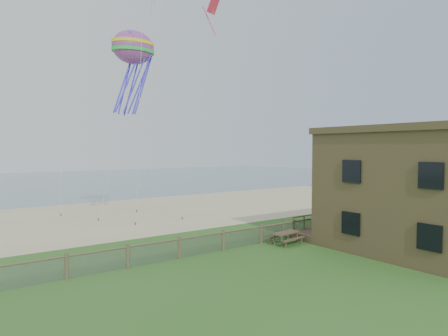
# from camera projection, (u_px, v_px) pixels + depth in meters

# --- Properties ---
(ground) EXTENTS (160.00, 160.00, 0.00)m
(ground) POSITION_uv_depth(u_px,v_px,m) (297.00, 276.00, 19.00)
(ground) COLOR #2F5A1F
(ground) RESTS_ON ground
(sand_beach) EXTENTS (72.00, 20.00, 0.02)m
(sand_beach) POSITION_uv_depth(u_px,v_px,m) (121.00, 215.00, 36.76)
(sand_beach) COLOR tan
(sand_beach) RESTS_ON ground
(ocean) EXTENTS (160.00, 68.00, 0.02)m
(ocean) POSITION_uv_depth(u_px,v_px,m) (29.00, 183.00, 72.28)
(ocean) COLOR slate
(ocean) RESTS_ON ground
(chainlink_fence) EXTENTS (36.20, 0.20, 1.25)m
(chainlink_fence) POSITION_uv_depth(u_px,v_px,m) (223.00, 242.00, 23.82)
(chainlink_fence) COLOR #483E28
(chainlink_fence) RESTS_ON ground
(motel_deck) EXTENTS (15.00, 2.00, 0.50)m
(motel_deck) POSITION_uv_depth(u_px,v_px,m) (367.00, 225.00, 30.67)
(motel_deck) COLOR brown
(motel_deck) RESTS_ON ground
(picnic_table) EXTENTS (2.21, 1.77, 0.86)m
(picnic_table) POSITION_uv_depth(u_px,v_px,m) (286.00, 237.00, 25.50)
(picnic_table) COLOR brown
(picnic_table) RESTS_ON ground
(octopus_kite) EXTENTS (3.81, 2.93, 7.21)m
(octopus_kite) POSITION_uv_depth(u_px,v_px,m) (133.00, 71.00, 31.90)
(octopus_kite) COLOR #FF2853
(kite_red) EXTENTS (1.76, 1.96, 2.41)m
(kite_red) POSITION_uv_depth(u_px,v_px,m) (213.00, 12.00, 30.63)
(kite_red) COLOR #E72840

